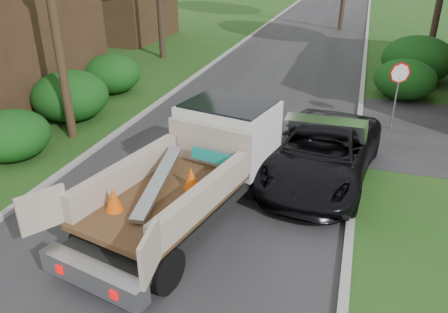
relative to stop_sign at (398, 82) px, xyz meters
name	(u,v)px	position (x,y,z in m)	size (l,w,h in m)	color
ground	(153,250)	(-5.20, -9.00, -1.78)	(120.00, 120.00, 0.00)	#1E4D16
road	(258,107)	(-5.20, 1.00, -1.77)	(8.00, 90.00, 0.02)	#28282B
curb_left	(167,96)	(-9.30, 1.00, -1.72)	(0.20, 90.00, 0.12)	#9E9E99
curb_right	(360,116)	(-1.10, 1.00, -1.72)	(0.20, 90.00, 0.12)	#9E9E99
stop_sign	(398,82)	(0.00, 0.00, 0.00)	(0.71, 0.32, 2.48)	slate
hedge_left_a	(12,135)	(-11.40, -6.00, -1.01)	(2.34, 2.34, 1.53)	#104814
hedge_left_b	(70,96)	(-11.70, -2.50, -0.84)	(2.86, 2.86, 1.87)	#104814
hedge_left_c	(111,74)	(-12.00, 1.00, -0.93)	(2.60, 2.60, 1.70)	#104814
hedge_right_a	(405,79)	(0.60, 4.00, -0.93)	(2.60, 2.60, 1.70)	#104814
hedge_right_b	(418,59)	(1.30, 7.00, -0.67)	(3.38, 3.38, 2.21)	#104814
flatbed_truck	(205,158)	(-4.73, -6.80, -0.47)	(3.92, 6.76, 2.41)	black
black_pickup	(322,153)	(-2.07, -4.50, -0.98)	(2.66, 5.77, 1.60)	black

